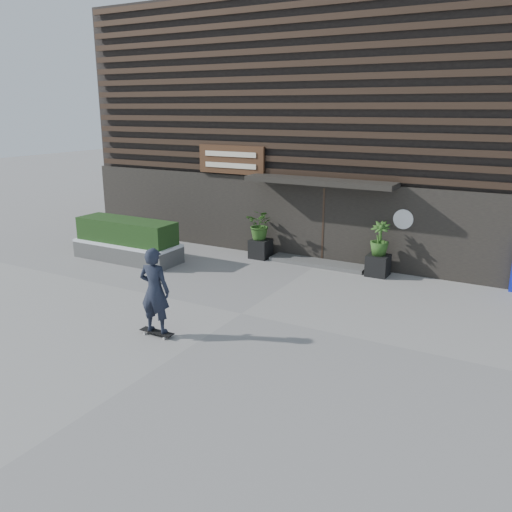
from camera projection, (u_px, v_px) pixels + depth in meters
The scene contains 11 objects.
ground at pixel (242, 314), 12.32m from camera, with size 80.00×80.00×0.00m, color gray.
entrance_step at pixel (318, 262), 16.17m from camera, with size 3.00×0.80×0.12m, color #4D4D4B.
planter_pot_left at pixel (261, 249), 16.83m from camera, with size 0.60×0.60×0.60m, color black.
bamboo_left at pixel (261, 225), 16.62m from camera, with size 0.86×0.75×0.96m, color #2D591E.
planter_pot_right at pixel (378, 265), 15.05m from camera, with size 0.60×0.60×0.60m, color black.
bamboo_right at pixel (380, 239), 14.84m from camera, with size 0.54×0.54×0.96m, color #2D591E.
raised_bed at pixel (128, 252), 16.65m from camera, with size 3.50×1.20×0.50m, color #494947.
snow_layer at pixel (127, 243), 16.58m from camera, with size 3.50×1.20×0.08m, color white.
hedge at pixel (127, 231), 16.47m from camera, with size 3.30×1.00×0.70m, color #193714.
building at pixel (378, 125), 19.62m from camera, with size 18.00×11.00×8.00m.
skateboarder at pixel (155, 291), 10.87m from camera, with size 0.78×0.52×1.91m.
Camera 1 is at (5.89, -9.88, 4.62)m, focal length 37.24 mm.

